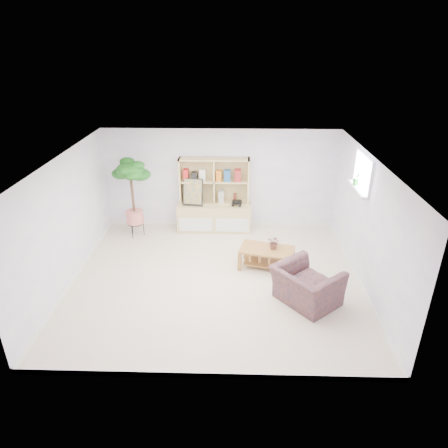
{
  "coord_description": "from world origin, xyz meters",
  "views": [
    {
      "loc": [
        0.34,
        -6.57,
        4.28
      ],
      "look_at": [
        0.15,
        0.26,
        1.07
      ],
      "focal_mm": 32.0,
      "sensor_mm": 36.0,
      "label": 1
    }
  ],
  "objects_px": {
    "storage_unit": "(214,196)",
    "armchair": "(307,283)",
    "coffee_table": "(267,258)",
    "floor_tree": "(133,199)"
  },
  "relations": [
    {
      "from": "coffee_table",
      "to": "armchair",
      "type": "xyz_separation_m",
      "value": [
        0.61,
        -1.15,
        0.17
      ]
    },
    {
      "from": "armchair",
      "to": "storage_unit",
      "type": "bearing_deg",
      "value": -8.58
    },
    {
      "from": "storage_unit",
      "to": "coffee_table",
      "type": "height_order",
      "value": "storage_unit"
    },
    {
      "from": "storage_unit",
      "to": "floor_tree",
      "type": "bearing_deg",
      "value": -167.33
    },
    {
      "from": "storage_unit",
      "to": "armchair",
      "type": "xyz_separation_m",
      "value": [
        1.76,
        -2.92,
        -0.49
      ]
    },
    {
      "from": "coffee_table",
      "to": "armchair",
      "type": "distance_m",
      "value": 1.31
    },
    {
      "from": "floor_tree",
      "to": "storage_unit",
      "type": "bearing_deg",
      "value": 12.67
    },
    {
      "from": "storage_unit",
      "to": "armchair",
      "type": "height_order",
      "value": "storage_unit"
    },
    {
      "from": "floor_tree",
      "to": "armchair",
      "type": "relative_size",
      "value": 1.77
    },
    {
      "from": "coffee_table",
      "to": "floor_tree",
      "type": "distance_m",
      "value": 3.35
    }
  ]
}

